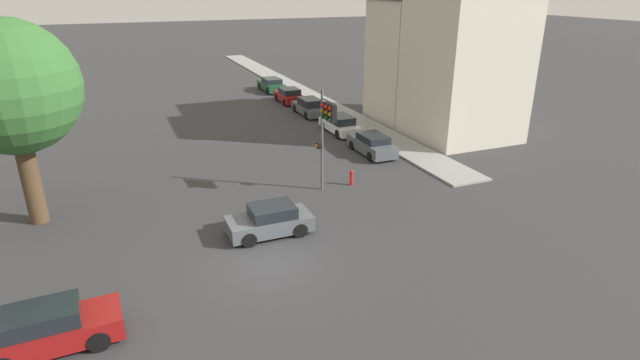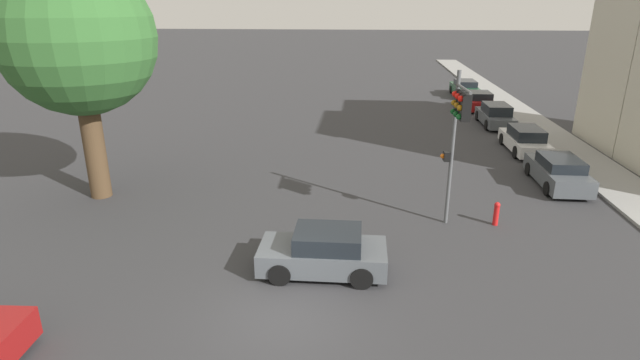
{
  "view_description": "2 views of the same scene",
  "coord_description": "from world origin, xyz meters",
  "px_view_note": "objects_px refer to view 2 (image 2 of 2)",
  "views": [
    {
      "loc": [
        -5.07,
        -17.74,
        10.93
      ],
      "look_at": [
        3.48,
        2.85,
        2.14
      ],
      "focal_mm": 28.0,
      "sensor_mm": 36.0,
      "label": 1
    },
    {
      "loc": [
        1.86,
        -11.23,
        7.92
      ],
      "look_at": [
        0.36,
        5.88,
        1.8
      ],
      "focal_mm": 28.0,
      "sensor_mm": 36.0,
      "label": 2
    }
  ],
  "objects_px": {
    "parked_car_0": "(558,172)",
    "parked_car_4": "(465,88)",
    "street_tree": "(77,39)",
    "parked_car_2": "(495,115)",
    "traffic_signal": "(458,120)",
    "parked_car_1": "(525,140)",
    "parked_car_3": "(478,101)",
    "fire_hydrant": "(496,213)",
    "crossing_car_0": "(324,252)"
  },
  "relations": [
    {
      "from": "crossing_car_0",
      "to": "fire_hydrant",
      "type": "height_order",
      "value": "crossing_car_0"
    },
    {
      "from": "fire_hydrant",
      "to": "crossing_car_0",
      "type": "bearing_deg",
      "value": -146.77
    },
    {
      "from": "street_tree",
      "to": "parked_car_2",
      "type": "bearing_deg",
      "value": 36.55
    },
    {
      "from": "parked_car_1",
      "to": "parked_car_3",
      "type": "height_order",
      "value": "parked_car_1"
    },
    {
      "from": "parked_car_1",
      "to": "parked_car_2",
      "type": "relative_size",
      "value": 0.97
    },
    {
      "from": "street_tree",
      "to": "parked_car_3",
      "type": "relative_size",
      "value": 2.34
    },
    {
      "from": "street_tree",
      "to": "traffic_signal",
      "type": "distance_m",
      "value": 14.82
    },
    {
      "from": "traffic_signal",
      "to": "parked_car_4",
      "type": "relative_size",
      "value": 1.21
    },
    {
      "from": "parked_car_1",
      "to": "fire_hydrant",
      "type": "xyz_separation_m",
      "value": [
        -3.96,
        -10.19,
        -0.18
      ]
    },
    {
      "from": "street_tree",
      "to": "parked_car_2",
      "type": "relative_size",
      "value": 2.09
    },
    {
      "from": "parked_car_1",
      "to": "parked_car_3",
      "type": "distance_m",
      "value": 11.72
    },
    {
      "from": "parked_car_1",
      "to": "parked_car_4",
      "type": "height_order",
      "value": "parked_car_4"
    },
    {
      "from": "traffic_signal",
      "to": "parked_car_1",
      "type": "distance_m",
      "value": 12.69
    },
    {
      "from": "traffic_signal",
      "to": "parked_car_4",
      "type": "height_order",
      "value": "traffic_signal"
    },
    {
      "from": "traffic_signal",
      "to": "parked_car_1",
      "type": "relative_size",
      "value": 1.27
    },
    {
      "from": "traffic_signal",
      "to": "parked_car_3",
      "type": "height_order",
      "value": "traffic_signal"
    },
    {
      "from": "street_tree",
      "to": "parked_car_1",
      "type": "bearing_deg",
      "value": 23.02
    },
    {
      "from": "street_tree",
      "to": "crossing_car_0",
      "type": "distance_m",
      "value": 13.0
    },
    {
      "from": "crossing_car_0",
      "to": "parked_car_3",
      "type": "xyz_separation_m",
      "value": [
        10.01,
        25.95,
        -0.0
      ]
    },
    {
      "from": "street_tree",
      "to": "traffic_signal",
      "type": "relative_size",
      "value": 1.69
    },
    {
      "from": "fire_hydrant",
      "to": "parked_car_4",
      "type": "bearing_deg",
      "value": 82.09
    },
    {
      "from": "street_tree",
      "to": "parked_car_0",
      "type": "xyz_separation_m",
      "value": [
        20.12,
        3.05,
        -5.91
      ]
    },
    {
      "from": "crossing_car_0",
      "to": "fire_hydrant",
      "type": "distance_m",
      "value": 7.37
    },
    {
      "from": "street_tree",
      "to": "fire_hydrant",
      "type": "xyz_separation_m",
      "value": [
        16.3,
        -1.58,
        -6.09
      ]
    },
    {
      "from": "parked_car_0",
      "to": "parked_car_1",
      "type": "distance_m",
      "value": 5.56
    },
    {
      "from": "parked_car_4",
      "to": "street_tree",
      "type": "bearing_deg",
      "value": 141.86
    },
    {
      "from": "traffic_signal",
      "to": "parked_car_0",
      "type": "height_order",
      "value": "traffic_signal"
    },
    {
      "from": "fire_hydrant",
      "to": "parked_car_1",
      "type": "bearing_deg",
      "value": 68.75
    },
    {
      "from": "crossing_car_0",
      "to": "parked_car_4",
      "type": "xyz_separation_m",
      "value": [
        10.04,
        31.91,
        0.02
      ]
    },
    {
      "from": "parked_car_0",
      "to": "parked_car_3",
      "type": "bearing_deg",
      "value": 0.09
    },
    {
      "from": "parked_car_2",
      "to": "parked_car_3",
      "type": "height_order",
      "value": "parked_car_2"
    },
    {
      "from": "parked_car_1",
      "to": "parked_car_4",
      "type": "bearing_deg",
      "value": -0.16
    },
    {
      "from": "parked_car_0",
      "to": "parked_car_4",
      "type": "bearing_deg",
      "value": 0.04
    },
    {
      "from": "traffic_signal",
      "to": "parked_car_4",
      "type": "bearing_deg",
      "value": -104.47
    },
    {
      "from": "parked_car_0",
      "to": "parked_car_3",
      "type": "xyz_separation_m",
      "value": [
        0.02,
        17.28,
        0.01
      ]
    },
    {
      "from": "parked_car_4",
      "to": "crossing_car_0",
      "type": "bearing_deg",
      "value": 161.9
    },
    {
      "from": "parked_car_0",
      "to": "parked_car_3",
      "type": "distance_m",
      "value": 17.28
    },
    {
      "from": "traffic_signal",
      "to": "parked_car_3",
      "type": "relative_size",
      "value": 1.39
    },
    {
      "from": "crossing_car_0",
      "to": "fire_hydrant",
      "type": "relative_size",
      "value": 4.25
    },
    {
      "from": "parked_car_2",
      "to": "fire_hydrant",
      "type": "distance_m",
      "value": 16.96
    },
    {
      "from": "parked_car_2",
      "to": "parked_car_4",
      "type": "relative_size",
      "value": 0.98
    },
    {
      "from": "street_tree",
      "to": "parked_car_0",
      "type": "distance_m",
      "value": 21.19
    },
    {
      "from": "crossing_car_0",
      "to": "fire_hydrant",
      "type": "xyz_separation_m",
      "value": [
        6.16,
        4.04,
        -0.19
      ]
    },
    {
      "from": "parked_car_0",
      "to": "parked_car_4",
      "type": "height_order",
      "value": "parked_car_4"
    },
    {
      "from": "traffic_signal",
      "to": "crossing_car_0",
      "type": "bearing_deg",
      "value": 35.77
    },
    {
      "from": "fire_hydrant",
      "to": "parked_car_0",
      "type": "bearing_deg",
      "value": 50.5
    },
    {
      "from": "parked_car_2",
      "to": "parked_car_4",
      "type": "height_order",
      "value": "parked_car_2"
    },
    {
      "from": "crossing_car_0",
      "to": "traffic_signal",
      "type": "bearing_deg",
      "value": -141.28
    },
    {
      "from": "street_tree",
      "to": "fire_hydrant",
      "type": "relative_size",
      "value": 10.53
    },
    {
      "from": "parked_car_1",
      "to": "parked_car_2",
      "type": "xyz_separation_m",
      "value": [
        -0.11,
        6.33,
        0.04
      ]
    }
  ]
}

